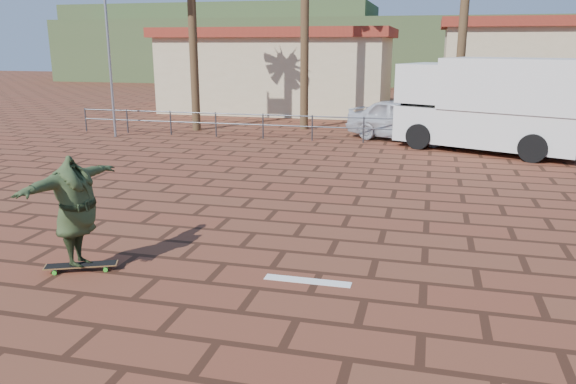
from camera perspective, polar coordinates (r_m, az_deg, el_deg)
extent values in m
plane|color=brown|center=(10.30, -0.40, -6.02)|extent=(120.00, 120.00, 0.00)
cube|color=white|center=(9.07, 2.00, -9.00)|extent=(1.40, 0.22, 0.01)
cylinder|color=#47494F|center=(25.94, -19.86, 6.92)|extent=(0.06, 0.06, 1.00)
cylinder|color=#47494F|center=(24.88, -16.01, 6.92)|extent=(0.06, 0.06, 1.00)
cylinder|color=#47494F|center=(23.94, -11.83, 6.89)|extent=(0.06, 0.06, 1.00)
cylinder|color=#47494F|center=(23.14, -7.33, 6.82)|extent=(0.06, 0.06, 1.00)
cylinder|color=#47494F|center=(22.49, -2.55, 6.70)|extent=(0.06, 0.06, 1.00)
cylinder|color=#47494F|center=(22.00, 2.48, 6.52)|extent=(0.06, 0.06, 1.00)
cylinder|color=#47494F|center=(21.68, 7.69, 6.28)|extent=(0.06, 0.06, 1.00)
cylinder|color=#47494F|center=(21.55, 13.00, 5.98)|extent=(0.06, 0.06, 1.00)
cylinder|color=#47494F|center=(21.60, 18.32, 5.63)|extent=(0.06, 0.06, 1.00)
cylinder|color=#47494F|center=(21.84, 23.57, 5.24)|extent=(0.06, 0.06, 1.00)
cylinder|color=#47494F|center=(21.62, 7.73, 7.46)|extent=(24.00, 0.05, 0.05)
cylinder|color=#47494F|center=(21.68, 7.69, 6.41)|extent=(24.00, 0.05, 0.05)
cylinder|color=gray|center=(23.82, -17.85, 14.93)|extent=(0.10, 0.10, 8.00)
cylinder|color=brown|center=(24.89, -9.59, 14.22)|extent=(0.36, 0.36, 7.00)
cylinder|color=brown|center=(24.92, 1.70, 15.79)|extent=(0.36, 0.36, 8.20)
cylinder|color=brown|center=(24.84, 17.16, 13.21)|extent=(0.36, 0.36, 6.50)
cube|color=beige|center=(32.47, -0.85, 11.85)|extent=(12.00, 7.00, 4.00)
cube|color=maroon|center=(32.44, -0.87, 15.83)|extent=(12.60, 7.60, 0.50)
cube|color=beige|center=(33.80, 24.19, 11.13)|extent=(10.00, 6.00, 4.50)
cube|color=maroon|center=(33.79, 24.65, 15.35)|extent=(10.60, 6.60, 0.50)
cube|color=#384C28|center=(59.37, 12.25, 13.82)|extent=(70.00, 18.00, 6.00)
cube|color=#384C28|center=(69.74, -6.49, 14.97)|extent=(35.00, 14.00, 8.00)
cube|color=olive|center=(10.02, -20.27, -6.97)|extent=(1.17, 0.70, 0.02)
cube|color=black|center=(10.02, -20.28, -6.91)|extent=(1.12, 0.67, 0.00)
cube|color=silver|center=(10.12, -22.51, -7.18)|extent=(0.13, 0.20, 0.03)
cube|color=silver|center=(9.96, -17.96, -7.10)|extent=(0.13, 0.20, 0.03)
cylinder|color=green|center=(10.03, -22.64, -7.59)|extent=(0.08, 0.06, 0.07)
cylinder|color=green|center=(10.24, -22.35, -7.10)|extent=(0.08, 0.06, 0.07)
cylinder|color=green|center=(9.87, -18.05, -7.52)|extent=(0.08, 0.06, 0.07)
cylinder|color=green|center=(10.08, -17.86, -7.02)|extent=(0.08, 0.06, 0.07)
imported|color=#2F3F22|center=(9.73, -20.76, -1.84)|extent=(0.85, 2.32, 1.84)
cube|color=silver|center=(21.10, 19.72, 6.30)|extent=(6.68, 4.71, 1.26)
cube|color=silver|center=(20.73, 22.21, 10.09)|extent=(5.24, 4.20, 1.72)
cube|color=silver|center=(21.70, 14.50, 10.71)|extent=(2.66, 3.03, 1.37)
cube|color=black|center=(22.03, 12.61, 9.53)|extent=(0.82, 1.82, 0.74)
cylinder|color=black|center=(20.75, 13.17, 5.52)|extent=(0.97, 0.65, 0.92)
cylinder|color=black|center=(22.95, 15.64, 6.22)|extent=(0.97, 0.65, 0.92)
cylinder|color=black|center=(19.54, 23.65, 4.11)|extent=(0.97, 0.65, 0.92)
cylinder|color=black|center=(21.86, 25.17, 4.96)|extent=(0.97, 0.65, 0.92)
imported|color=silver|center=(22.51, 11.96, 7.18)|extent=(5.08, 3.69, 1.61)
imported|color=silver|center=(22.61, 19.47, 6.34)|extent=(4.28, 2.58, 1.33)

